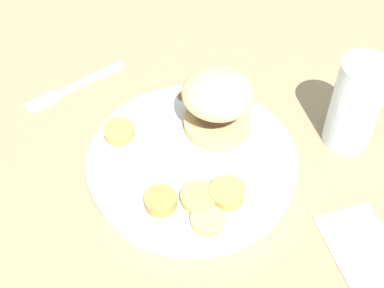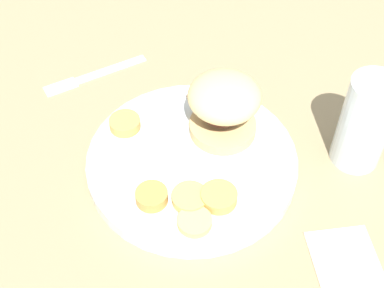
{
  "view_description": "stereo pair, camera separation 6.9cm",
  "coord_description": "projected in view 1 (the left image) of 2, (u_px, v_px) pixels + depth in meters",
  "views": [
    {
      "loc": [
        0.05,
        0.45,
        0.57
      ],
      "look_at": [
        0.0,
        0.0,
        0.05
      ],
      "focal_mm": 50.0,
      "sensor_mm": 36.0,
      "label": 1
    },
    {
      "loc": [
        -0.02,
        0.45,
        0.57
      ],
      "look_at": [
        0.0,
        0.0,
        0.05
      ],
      "focal_mm": 50.0,
      "sensor_mm": 36.0,
      "label": 2
    }
  ],
  "objects": [
    {
      "name": "potato_round_2",
      "position": [
        200.0,
        197.0,
        0.66
      ],
      "size": [
        0.05,
        0.05,
        0.01
      ],
      "primitive_type": "cylinder",
      "color": "tan",
      "rests_on": "dinner_plate"
    },
    {
      "name": "potato_round_4",
      "position": [
        161.0,
        201.0,
        0.65
      ],
      "size": [
        0.04,
        0.04,
        0.02
      ],
      "primitive_type": "cylinder",
      "color": "#BC8942",
      "rests_on": "dinner_plate"
    },
    {
      "name": "napkin",
      "position": [
        363.0,
        250.0,
        0.64
      ],
      "size": [
        0.1,
        0.13,
        0.01
      ],
      "primitive_type": "cube",
      "rotation": [
        0.0,
        0.0,
        4.88
      ],
      "color": "beige",
      "rests_on": "ground_plane"
    },
    {
      "name": "dinner_plate",
      "position": [
        192.0,
        161.0,
        0.72
      ],
      "size": [
        0.28,
        0.28,
        0.02
      ],
      "color": "silver",
      "rests_on": "ground_plane"
    },
    {
      "name": "ground_plane",
      "position": [
        192.0,
        167.0,
        0.73
      ],
      "size": [
        4.0,
        4.0,
        0.0
      ],
      "primitive_type": "plane",
      "color": "#937F5B"
    },
    {
      "name": "potato_round_3",
      "position": [
        227.0,
        193.0,
        0.66
      ],
      "size": [
        0.05,
        0.05,
        0.01
      ],
      "primitive_type": "cylinder",
      "color": "tan",
      "rests_on": "dinner_plate"
    },
    {
      "name": "drinking_glass",
      "position": [
        356.0,
        104.0,
        0.71
      ],
      "size": [
        0.07,
        0.07,
        0.14
      ],
      "color": "silver",
      "rests_on": "ground_plane"
    },
    {
      "name": "potato_round_0",
      "position": [
        119.0,
        131.0,
        0.73
      ],
      "size": [
        0.04,
        0.04,
        0.01
      ],
      "primitive_type": "cylinder",
      "color": "tan",
      "rests_on": "dinner_plate"
    },
    {
      "name": "fork",
      "position": [
        75.0,
        86.0,
        0.83
      ],
      "size": [
        0.16,
        0.1,
        0.0
      ],
      "color": "silver",
      "rests_on": "ground_plane"
    },
    {
      "name": "sandwich",
      "position": [
        217.0,
        101.0,
        0.71
      ],
      "size": [
        0.1,
        0.1,
        0.09
      ],
      "color": "tan",
      "rests_on": "dinner_plate"
    },
    {
      "name": "potato_round_1",
      "position": [
        208.0,
        220.0,
        0.64
      ],
      "size": [
        0.04,
        0.04,
        0.01
      ],
      "primitive_type": "cylinder",
      "color": "#DBB766",
      "rests_on": "dinner_plate"
    }
  ]
}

